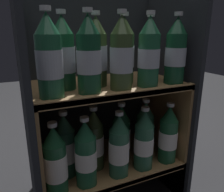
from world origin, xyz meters
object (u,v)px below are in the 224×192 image
object	(u,v)px
bottle_upper_front_2	(121,55)
bottle_lower_front_4	(168,135)
bottle_lower_front_1	(86,155)
bottle_lower_back_3	(145,130)
bottle_upper_front_0	(49,59)
bottle_upper_back_1	(96,54)
bottle_upper_back_2	(124,52)
bottle_upper_back_3	(149,52)
bottle_lower_front_3	(144,141)
bottle_lower_back_0	(65,147)
bottle_lower_front_0	(55,162)
bottle_lower_back_2	(121,135)
bottle_lower_back_1	(94,141)
bottle_upper_front_4	(176,52)
bottle_lower_front_2	(118,147)
bottle_upper_front_3	(149,54)
bottle_upper_back_0	(63,55)
bottle_upper_front_1	(89,57)

from	to	relation	value
bottle_upper_front_2	bottle_lower_front_4	world-z (taller)	bottle_upper_front_2
bottle_lower_front_1	bottle_lower_back_3	size ratio (longest dim) A/B	1.00
bottle_upper_front_0	bottle_upper_back_1	bearing A→B (deg)	25.65
bottle_upper_front_2	bottle_upper_back_2	size ratio (longest dim) A/B	1.00
bottle_upper_back_3	bottle_lower_front_4	bearing A→B (deg)	-56.77
bottle_lower_front_3	bottle_lower_back_0	bearing A→B (deg)	163.79
bottle_lower_front_0	bottle_lower_back_2	size ratio (longest dim) A/B	1.00
bottle_lower_front_0	bottle_lower_front_3	world-z (taller)	same
bottle_lower_back_2	bottle_upper_back_3	bearing A→B (deg)	0.00
bottle_upper_front_0	bottle_lower_front_0	world-z (taller)	bottle_upper_front_0
bottle_lower_front_3	bottle_lower_back_2	world-z (taller)	same
bottle_lower_back_2	bottle_upper_front_2	bearing A→B (deg)	-118.68
bottle_lower_front_0	bottle_upper_back_2	bearing A→B (deg)	16.06
bottle_lower_front_3	bottle_lower_back_1	bearing A→B (deg)	154.38
bottle_upper_front_4	bottle_lower_front_3	bearing A→B (deg)	180.00
bottle_lower_front_1	bottle_upper_back_2	bearing A→B (deg)	24.10
bottle_upper_front_0	bottle_upper_back_1	distance (m)	0.20
bottle_lower_front_2	bottle_lower_back_3	distance (m)	0.20
bottle_lower_back_0	bottle_upper_front_3	bearing A→B (deg)	-15.99
bottle_upper_back_1	bottle_lower_front_2	world-z (taller)	bottle_upper_back_1
bottle_lower_front_4	bottle_lower_back_3	bearing A→B (deg)	125.06
bottle_upper_back_0	bottle_lower_front_1	distance (m)	0.36
bottle_upper_front_0	bottle_lower_back_1	xyz separation A→B (m)	(0.17, 0.09, -0.35)
bottle_lower_front_4	bottle_lower_front_3	bearing A→B (deg)	-180.00
bottle_upper_front_1	bottle_upper_back_1	distance (m)	0.11
bottle_upper_front_3	bottle_upper_back_0	xyz separation A→B (m)	(-0.29, 0.09, -0.00)
bottle_upper_back_0	bottle_lower_back_1	size ratio (longest dim) A/B	1.00
bottle_upper_back_1	bottle_upper_back_3	size ratio (longest dim) A/B	1.00
bottle_lower_back_3	bottle_upper_back_1	bearing A→B (deg)	180.00
bottle_upper_front_2	bottle_lower_back_3	size ratio (longest dim) A/B	1.00
bottle_upper_front_3	bottle_upper_back_3	world-z (taller)	same
bottle_upper_back_3	bottle_lower_front_4	xyz separation A→B (m)	(0.06, -0.09, -0.35)
bottle_upper_front_4	bottle_lower_front_3	xyz separation A→B (m)	(-0.13, 0.00, -0.35)
bottle_upper_front_3	bottle_lower_front_0	xyz separation A→B (m)	(-0.36, 0.00, -0.35)
bottle_upper_back_1	bottle_lower_front_0	xyz separation A→B (m)	(-0.19, -0.09, -0.35)
bottle_lower_back_1	bottle_upper_back_3	bearing A→B (deg)	0.00
bottle_lower_back_3	bottle_upper_back_2	bearing A→B (deg)	180.00
bottle_lower_back_1	bottle_lower_back_3	world-z (taller)	same
bottle_upper_back_1	bottle_upper_back_3	xyz separation A→B (m)	(0.23, 0.00, -0.00)
bottle_lower_front_0	bottle_lower_front_3	size ratio (longest dim) A/B	1.00
bottle_upper_front_2	bottle_lower_front_4	size ratio (longest dim) A/B	1.00
bottle_lower_front_0	bottle_lower_back_0	xyz separation A→B (m)	(0.05, 0.09, 0.00)
bottle_upper_back_0	bottle_lower_front_3	bearing A→B (deg)	-17.02
bottle_upper_front_0	bottle_upper_back_2	size ratio (longest dim) A/B	1.00
bottle_upper_back_2	bottle_lower_front_3	size ratio (longest dim) A/B	1.00
bottle_lower_front_2	bottle_lower_front_3	xyz separation A→B (m)	(0.12, -0.00, 0.00)
bottle_lower_front_4	bottle_upper_front_3	bearing A→B (deg)	180.00
bottle_upper_back_2	bottle_lower_back_3	xyz separation A→B (m)	(0.11, 0.00, -0.35)
bottle_upper_front_1	bottle_upper_back_2	bearing A→B (deg)	26.86
bottle_upper_back_0	bottle_upper_back_3	size ratio (longest dim) A/B	1.00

